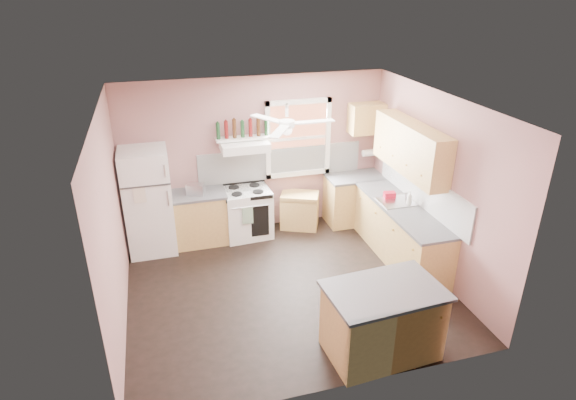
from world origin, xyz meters
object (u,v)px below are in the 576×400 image
object	(u,v)px
stove	(247,213)
island	(382,322)
toaster	(196,189)
refrigerator	(148,202)
cart	(300,210)

from	to	relation	value
stove	island	world-z (taller)	same
stove	island	xyz separation A→B (m)	(0.96, -3.30, 0.00)
toaster	island	bearing A→B (deg)	-40.44
refrigerator	cart	distance (m)	2.62
stove	cart	bearing A→B (deg)	-0.67
toaster	island	world-z (taller)	toaster
cart	toaster	bearing A→B (deg)	-152.97
stove	cart	distance (m)	0.98
toaster	cart	distance (m)	1.93
stove	island	size ratio (longest dim) A/B	0.69
refrigerator	island	xyz separation A→B (m)	(2.55, -3.25, -0.44)
refrigerator	stove	distance (m)	1.65
refrigerator	toaster	distance (m)	0.77
toaster	cart	size ratio (longest dim) A/B	0.43
refrigerator	stove	xyz separation A→B (m)	(1.59, 0.05, -0.44)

